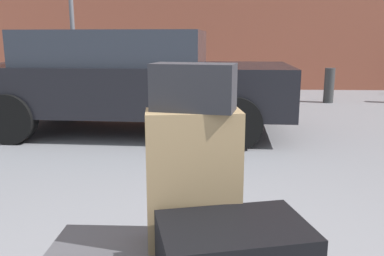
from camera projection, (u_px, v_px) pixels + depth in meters
suitcase_tan_rear_right at (193, 179)px, 1.91m from camera, size 0.46×0.26×0.65m
suitcase_black_rear_left at (233, 251)px, 1.67m from camera, size 0.68×0.54×0.24m
duffel_bag_charcoal_topmost_pile at (194, 87)px, 1.82m from camera, size 0.39×0.24×0.21m
parked_car at (131, 79)px, 5.77m from camera, size 4.39×2.10×1.42m
bollard_kerb_near at (329, 85)px, 8.49m from camera, size 0.21×0.21×0.72m
no_parking_sign at (72, 25)px, 6.43m from camera, size 0.50×0.07×2.48m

